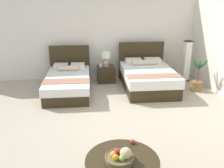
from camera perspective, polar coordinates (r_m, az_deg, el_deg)
ground_plane at (r=5.27m, az=1.62°, el=-8.79°), size 9.51×9.88×0.02m
wall_back at (r=7.83m, az=-1.93°, el=10.97°), size 9.51×0.12×2.62m
bed_near_window at (r=6.87m, az=-10.09°, el=0.50°), size 1.25×2.12×1.10m
bed_near_corner at (r=7.08m, az=8.19°, el=1.59°), size 1.46×2.08×1.16m
nightstand at (r=7.53m, az=-1.46°, el=2.29°), size 0.52×0.45×0.49m
table_lamp at (r=7.41m, az=-1.51°, el=6.21°), size 0.28×0.28×0.44m
vase at (r=7.39m, az=-2.65°, el=4.47°), size 0.11×0.11×0.14m
coffee_table at (r=3.48m, az=2.39°, el=-18.54°), size 1.00×1.00×0.46m
fruit_bowl at (r=3.35m, az=1.97°, el=-16.52°), size 0.38×0.38×0.21m
loose_apple at (r=3.72m, az=4.77°, el=-13.14°), size 0.07×0.07×0.07m
floor_lamp_corner at (r=7.90m, az=16.91°, el=5.10°), size 0.22×0.22×1.25m
potted_palm at (r=7.22m, az=19.16°, el=0.59°), size 0.48×0.50×0.95m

